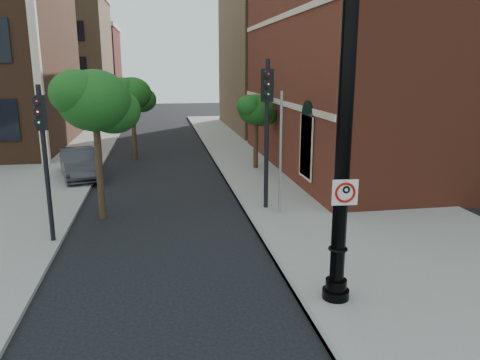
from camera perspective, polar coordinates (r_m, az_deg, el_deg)
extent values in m
plane|color=black|center=(10.56, -3.51, -16.02)|extent=(120.00, 120.00, 0.00)
cube|color=gray|center=(20.99, 9.80, -0.76)|extent=(8.00, 60.00, 0.12)
cube|color=gray|center=(28.76, -25.96, 1.95)|extent=(10.00, 50.00, 0.12)
cube|color=gray|center=(20.03, -0.91, -1.22)|extent=(0.10, 60.00, 0.14)
cube|color=brown|center=(28.68, 27.21, 13.78)|extent=(22.00, 16.00, 12.00)
cube|color=black|center=(19.33, 8.11, 3.95)|extent=(0.08, 1.40, 2.40)
cube|color=beige|center=(23.93, 4.55, 9.52)|extent=(0.06, 16.00, 0.25)
cube|color=beige|center=(23.98, 4.74, 19.09)|extent=(0.06, 16.00, 0.25)
cube|color=beige|center=(26.87, -23.88, 16.37)|extent=(0.40, 0.40, 14.00)
cube|color=#8B6D4B|center=(54.26, -22.28, 13.53)|extent=(12.00, 12.00, 12.00)
cube|color=maroon|center=(68.02, -19.73, 12.73)|extent=(12.00, 12.00, 10.00)
cube|color=#8B6D4B|center=(42.68, 14.07, 15.69)|extent=(22.00, 14.00, 14.00)
cylinder|color=black|center=(11.13, 11.55, -13.68)|extent=(0.61, 0.61, 0.33)
cylinder|color=black|center=(11.01, 11.62, -12.42)|extent=(0.48, 0.48, 0.27)
cylinder|color=black|center=(10.06, 12.45, 3.38)|extent=(0.33, 0.33, 6.31)
torus|color=black|center=(10.66, 11.85, -8.21)|extent=(0.44, 0.44, 0.07)
cube|color=white|center=(10.08, 12.68, -1.49)|extent=(0.56, 0.07, 0.56)
cube|color=black|center=(10.02, 12.75, -0.08)|extent=(0.56, 0.05, 0.05)
cube|color=black|center=(10.15, 12.60, -2.88)|extent=(0.56, 0.05, 0.05)
cube|color=black|center=(10.01, 11.28, -1.53)|extent=(0.05, 0.01, 0.56)
cube|color=black|center=(10.16, 14.05, -1.45)|extent=(0.05, 0.01, 0.56)
torus|color=#B70D07|center=(10.08, 12.68, -1.49)|extent=(0.45, 0.09, 0.45)
cube|color=#B70D07|center=(10.08, 12.68, -1.49)|extent=(0.32, 0.03, 0.32)
cube|color=black|center=(10.07, 12.40, -1.50)|extent=(0.05, 0.01, 0.26)
torus|color=black|center=(10.07, 12.82, -1.15)|extent=(0.18, 0.07, 0.17)
cylinder|color=black|center=(10.02, 12.75, -0.10)|extent=(0.03, 0.02, 0.03)
imported|color=#2B2B30|center=(23.52, -19.00, 1.89)|extent=(2.54, 4.59, 1.43)
cylinder|color=black|center=(14.72, -22.56, 1.44)|extent=(0.14, 0.14, 4.74)
cube|color=black|center=(14.50, -23.13, 7.55)|extent=(0.37, 0.36, 0.99)
sphere|color=#E50505|center=(14.34, -23.59, 8.84)|extent=(0.18, 0.18, 0.18)
sphere|color=#FF8C00|center=(14.36, -23.48, 7.67)|extent=(0.18, 0.18, 0.18)
sphere|color=#00E519|center=(14.39, -23.37, 6.50)|extent=(0.18, 0.18, 0.18)
cylinder|color=black|center=(16.91, 3.26, 5.24)|extent=(0.16, 0.16, 5.49)
cube|color=black|center=(16.74, 3.35, 11.45)|extent=(0.42, 0.40, 1.14)
sphere|color=#E50505|center=(16.55, 3.34, 12.81)|extent=(0.21, 0.21, 0.21)
sphere|color=#FF8C00|center=(16.56, 3.32, 11.62)|extent=(0.21, 0.21, 0.21)
sphere|color=#00E519|center=(16.57, 3.30, 10.43)|extent=(0.21, 0.21, 0.21)
cylinder|color=#999999|center=(16.32, 4.95, 3.00)|extent=(0.09, 0.09, 4.43)
cylinder|color=#311D13|center=(16.78, -16.79, 1.75)|extent=(0.24, 0.24, 3.84)
ellipsoid|color=#134814|center=(16.49, -17.32, 9.23)|extent=(2.42, 2.42, 2.05)
ellipsoid|color=#134814|center=(16.90, -15.18, 8.15)|extent=(1.87, 1.87, 1.59)
ellipsoid|color=#134814|center=(16.22, -19.29, 9.99)|extent=(1.76, 1.76, 1.49)
cylinder|color=#311D13|center=(27.40, -12.81, 6.04)|extent=(0.24, 0.24, 3.48)
ellipsoid|color=#134814|center=(27.22, -13.03, 10.19)|extent=(2.18, 2.18, 1.86)
ellipsoid|color=#134814|center=(27.62, -11.91, 9.57)|extent=(1.69, 1.69, 1.43)
ellipsoid|color=#134814|center=(26.94, -14.06, 10.63)|extent=(1.59, 1.59, 1.35)
cylinder|color=#311D13|center=(24.01, 1.95, 4.63)|extent=(0.24, 0.24, 2.89)
ellipsoid|color=#134814|center=(23.81, 1.98, 8.56)|extent=(1.82, 1.82, 1.55)
ellipsoid|color=#134814|center=(24.24, 2.78, 7.96)|extent=(1.40, 1.40, 1.19)
ellipsoid|color=#134814|center=(23.47, 1.21, 9.00)|extent=(1.32, 1.32, 1.12)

